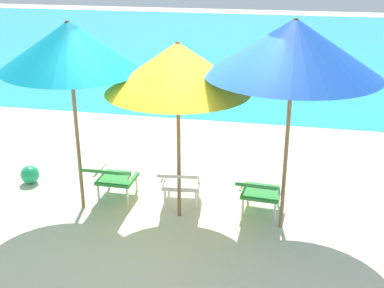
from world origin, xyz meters
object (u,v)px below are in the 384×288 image
lounge_chair_left (113,176)px  lounge_chair_center (181,180)px  beach_umbrella_center (178,67)px  beach_ball (30,175)px  beach_umbrella_left (69,46)px  lounge_chair_right (260,190)px  beach_umbrella_right (294,48)px  swim_buoy (296,71)px

lounge_chair_left → lounge_chair_center: (0.98, 0.06, 0.00)m
beach_umbrella_center → beach_ball: size_ratio=8.30×
lounge_chair_center → beach_umbrella_center: size_ratio=0.39×
beach_umbrella_left → lounge_chair_right: bearing=5.7°
beach_umbrella_left → beach_umbrella_right: beach_umbrella_right is taller
lounge_chair_center → beach_umbrella_left: beach_umbrella_left is taller
lounge_chair_left → beach_umbrella_left: (-0.36, -0.26, 1.87)m
lounge_chair_left → beach_umbrella_left: beach_umbrella_left is taller
lounge_chair_center → beach_ball: bearing=174.2°
swim_buoy → beach_ball: beach_ball is taller
lounge_chair_center → beach_umbrella_left: size_ratio=0.35×
beach_umbrella_left → beach_ball: size_ratio=9.14×
lounge_chair_left → beach_umbrella_center: bearing=-11.5°
lounge_chair_center → beach_umbrella_center: bearing=-81.0°
lounge_chair_right → beach_umbrella_right: 1.99m
beach_umbrella_right → lounge_chair_left: bearing=174.6°
lounge_chair_left → beach_umbrella_right: size_ratio=0.33×
beach_umbrella_right → beach_ball: size_ratio=9.41×
swim_buoy → lounge_chair_center: (-1.49, -8.36, 0.31)m
lounge_chair_center → beach_ball: lounge_chair_center is taller
lounge_chair_center → beach_umbrella_left: 2.32m
beach_umbrella_center → beach_umbrella_right: beach_umbrella_right is taller
lounge_chair_center → beach_ball: size_ratio=3.24×
swim_buoy → lounge_chair_left: size_ratio=1.82×
beach_umbrella_center → beach_ball: 3.19m
lounge_chair_left → beach_umbrella_left: size_ratio=0.34×
lounge_chair_center → beach_umbrella_right: 2.43m
beach_umbrella_right → lounge_chair_center: bearing=168.6°
lounge_chair_center → beach_umbrella_right: size_ratio=0.34×
lounge_chair_left → beach_umbrella_center: (1.02, -0.21, 1.66)m
swim_buoy → lounge_chair_right: size_ratio=1.76×
beach_umbrella_left → beach_umbrella_right: bearing=0.6°
beach_umbrella_left → lounge_chair_center: bearing=13.2°
lounge_chair_center → beach_umbrella_right: bearing=-11.4°
lounge_chair_right → beach_umbrella_center: 1.98m
swim_buoy → beach_ball: 9.01m
beach_umbrella_left → beach_umbrella_center: 1.40m
swim_buoy → beach_umbrella_center: size_ratio=0.67×
beach_umbrella_right → beach_ball: (-3.87, 0.54, -2.22)m
lounge_chair_center → beach_umbrella_center: beach_umbrella_center is taller
swim_buoy → beach_ball: (-3.95, -8.11, 0.05)m
swim_buoy → lounge_chair_right: bearing=-92.6°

